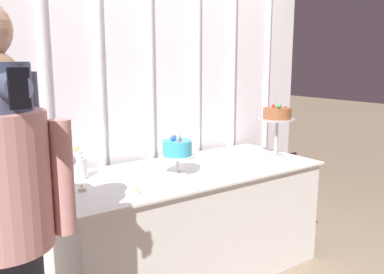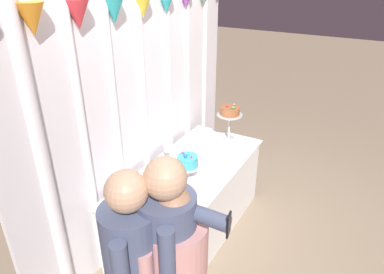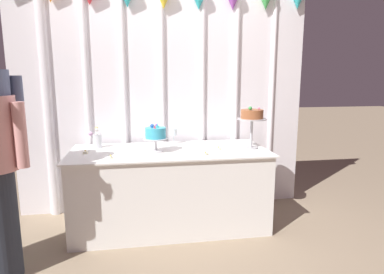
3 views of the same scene
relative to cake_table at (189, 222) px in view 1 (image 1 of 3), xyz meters
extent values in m
cube|color=white|center=(0.00, 0.51, 0.96)|extent=(3.12, 0.04, 2.69)
cylinder|color=white|center=(-0.80, 0.48, 0.96)|extent=(0.06, 0.06, 2.69)
cylinder|color=white|center=(-0.43, 0.48, 0.96)|extent=(0.06, 0.06, 2.69)
cylinder|color=white|center=(-0.03, 0.48, 0.96)|extent=(0.07, 0.07, 2.69)
cylinder|color=white|center=(0.41, 0.48, 0.96)|extent=(0.06, 0.06, 2.69)
cylinder|color=white|center=(0.79, 0.48, 0.96)|extent=(0.07, 0.07, 2.69)
cylinder|color=white|center=(1.22, 0.48, 0.96)|extent=(0.05, 0.05, 2.69)
cube|color=white|center=(0.00, 0.00, -0.01)|extent=(1.82, 0.77, 0.75)
cube|color=white|center=(0.00, 0.00, 0.38)|extent=(1.87, 0.82, 0.01)
cylinder|color=silver|center=(-0.13, -0.05, 0.39)|extent=(0.13, 0.13, 0.01)
cylinder|color=silver|center=(-0.13, -0.05, 0.45)|extent=(0.03, 0.03, 0.11)
cylinder|color=silver|center=(-0.13, -0.05, 0.51)|extent=(0.24, 0.24, 0.01)
cylinder|color=#3DB2D1|center=(-0.13, -0.05, 0.56)|extent=(0.19, 0.19, 0.10)
cone|color=#2DB2B7|center=(-0.11, -0.06, 0.63)|extent=(0.03, 0.03, 0.04)
sphere|color=purple|center=(-0.12, 0.00, 0.63)|extent=(0.03, 0.03, 0.03)
sphere|color=blue|center=(-0.16, -0.05, 0.63)|extent=(0.04, 0.04, 0.04)
cone|color=#DB333D|center=(-0.14, -0.10, 0.63)|extent=(0.02, 0.02, 0.03)
cylinder|color=#B2B2B7|center=(0.79, -0.06, 0.39)|extent=(0.13, 0.13, 0.01)
cylinder|color=#B2B2B7|center=(0.79, -0.06, 0.53)|extent=(0.03, 0.03, 0.27)
cylinder|color=#B2B2B7|center=(0.79, -0.06, 0.67)|extent=(0.28, 0.28, 0.01)
cylinder|color=#995633|center=(0.79, -0.06, 0.72)|extent=(0.22, 0.22, 0.09)
sphere|color=pink|center=(0.86, -0.07, 0.78)|extent=(0.02, 0.02, 0.02)
sphere|color=#DB333D|center=(0.78, -0.03, 0.78)|extent=(0.03, 0.03, 0.03)
sphere|color=green|center=(0.76, -0.11, 0.78)|extent=(0.04, 0.04, 0.04)
cylinder|color=silver|center=(0.07, 0.29, 0.39)|extent=(0.06, 0.06, 0.00)
cylinder|color=silver|center=(0.07, 0.29, 0.43)|extent=(0.01, 0.01, 0.09)
cylinder|color=silver|center=(0.07, 0.29, 0.51)|extent=(0.07, 0.07, 0.07)
cylinder|color=silver|center=(-0.69, 0.22, 0.45)|extent=(0.09, 0.09, 0.14)
sphere|color=#CC9EC6|center=(-0.75, 0.20, 0.53)|extent=(0.04, 0.04, 0.04)
sphere|color=#E5C666|center=(-0.70, 0.24, 0.58)|extent=(0.03, 0.03, 0.03)
sphere|color=white|center=(-0.69, 0.19, 0.57)|extent=(0.03, 0.03, 0.03)
sphere|color=white|center=(-0.69, 0.20, 0.53)|extent=(0.02, 0.02, 0.02)
cylinder|color=beige|center=(-0.77, -0.03, 0.39)|extent=(0.05, 0.05, 0.02)
sphere|color=#F9CC4C|center=(-0.77, -0.03, 0.41)|extent=(0.01, 0.01, 0.01)
cylinder|color=beige|center=(-0.53, -0.25, 0.39)|extent=(0.04, 0.04, 0.02)
sphere|color=#F9CC4C|center=(-0.53, -0.25, 0.41)|extent=(0.01, 0.01, 0.01)
cylinder|color=beige|center=(0.30, -0.25, 0.39)|extent=(0.05, 0.05, 0.02)
sphere|color=#F9CC4C|center=(0.30, -0.25, 0.41)|extent=(0.01, 0.01, 0.01)
cylinder|color=beige|center=(0.47, -0.07, 0.39)|extent=(0.05, 0.05, 0.02)
sphere|color=#F9CC4C|center=(0.47, -0.07, 0.41)|extent=(0.01, 0.01, 0.01)
cylinder|color=#4C5675|center=(-1.27, -0.67, 1.05)|extent=(0.08, 0.54, 0.08)
cube|color=black|center=(-1.27, -0.94, 1.05)|extent=(0.06, 0.02, 0.12)
cylinder|color=#4C5675|center=(-1.14, -0.50, 0.81)|extent=(0.08, 0.08, 0.54)
cylinder|color=#D6938E|center=(-1.30, -0.65, 0.69)|extent=(0.42, 0.42, 0.51)
cylinder|color=#D6938E|center=(-1.08, -0.70, 0.68)|extent=(0.08, 0.08, 0.45)
camera|label=1|loc=(-1.54, -2.22, 1.13)|focal=37.87mm
camera|label=2|loc=(-2.50, -1.43, 2.18)|focal=32.81mm
camera|label=3|loc=(-0.28, -3.04, 1.07)|focal=30.46mm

